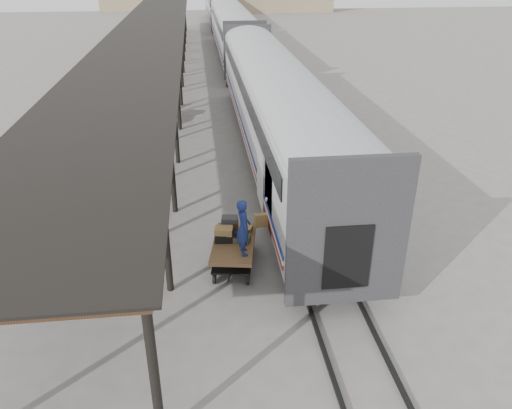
{
  "coord_description": "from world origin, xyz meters",
  "views": [
    {
      "loc": [
        -0.25,
        -14.09,
        8.75
      ],
      "look_at": [
        1.38,
        -0.16,
        1.7
      ],
      "focal_mm": 35.0,
      "sensor_mm": 36.0,
      "label": 1
    }
  ],
  "objects_px": {
    "baggage_cart": "(234,248)",
    "luggage_tug": "(154,113)",
    "porter": "(243,227)",
    "pedestrian": "(141,101)"
  },
  "relations": [
    {
      "from": "baggage_cart",
      "to": "porter",
      "type": "relative_size",
      "value": 1.49
    },
    {
      "from": "luggage_tug",
      "to": "porter",
      "type": "height_order",
      "value": "porter"
    },
    {
      "from": "pedestrian",
      "to": "porter",
      "type": "bearing_deg",
      "value": 113.3
    },
    {
      "from": "porter",
      "to": "pedestrian",
      "type": "distance_m",
      "value": 17.83
    },
    {
      "from": "porter",
      "to": "pedestrian",
      "type": "height_order",
      "value": "porter"
    },
    {
      "from": "baggage_cart",
      "to": "luggage_tug",
      "type": "distance_m",
      "value": 15.33
    },
    {
      "from": "baggage_cart",
      "to": "luggage_tug",
      "type": "bearing_deg",
      "value": 112.4
    },
    {
      "from": "pedestrian",
      "to": "baggage_cart",
      "type": "bearing_deg",
      "value": 113.04
    },
    {
      "from": "baggage_cart",
      "to": "pedestrian",
      "type": "height_order",
      "value": "pedestrian"
    },
    {
      "from": "porter",
      "to": "pedestrian",
      "type": "relative_size",
      "value": 0.9
    }
  ]
}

